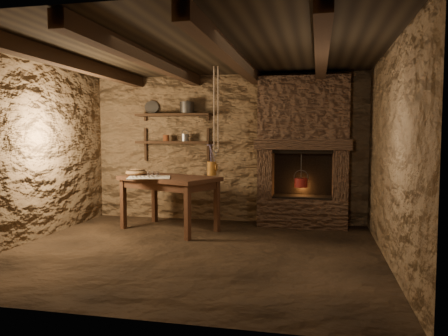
% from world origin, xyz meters
% --- Properties ---
extents(floor, '(4.50, 4.50, 0.00)m').
position_xyz_m(floor, '(0.00, 0.00, 0.00)').
color(floor, black).
rests_on(floor, ground).
extents(back_wall, '(4.50, 0.04, 2.40)m').
position_xyz_m(back_wall, '(0.00, 2.00, 1.20)').
color(back_wall, brown).
rests_on(back_wall, floor).
extents(front_wall, '(4.50, 0.04, 2.40)m').
position_xyz_m(front_wall, '(0.00, -2.00, 1.20)').
color(front_wall, brown).
rests_on(front_wall, floor).
extents(left_wall, '(0.04, 4.00, 2.40)m').
position_xyz_m(left_wall, '(-2.25, 0.00, 1.20)').
color(left_wall, brown).
rests_on(left_wall, floor).
extents(right_wall, '(0.04, 4.00, 2.40)m').
position_xyz_m(right_wall, '(2.25, 0.00, 1.20)').
color(right_wall, brown).
rests_on(right_wall, floor).
extents(ceiling, '(4.50, 4.00, 0.04)m').
position_xyz_m(ceiling, '(0.00, 0.00, 2.40)').
color(ceiling, black).
rests_on(ceiling, back_wall).
extents(beam_far_left, '(0.14, 3.95, 0.16)m').
position_xyz_m(beam_far_left, '(-1.50, 0.00, 2.31)').
color(beam_far_left, black).
rests_on(beam_far_left, ceiling).
extents(beam_mid_left, '(0.14, 3.95, 0.16)m').
position_xyz_m(beam_mid_left, '(-0.50, 0.00, 2.31)').
color(beam_mid_left, black).
rests_on(beam_mid_left, ceiling).
extents(beam_mid_right, '(0.14, 3.95, 0.16)m').
position_xyz_m(beam_mid_right, '(0.50, 0.00, 2.31)').
color(beam_mid_right, black).
rests_on(beam_mid_right, ceiling).
extents(beam_far_right, '(0.14, 3.95, 0.16)m').
position_xyz_m(beam_far_right, '(1.50, 0.00, 2.31)').
color(beam_far_right, black).
rests_on(beam_far_right, ceiling).
extents(shelf_lower, '(1.25, 0.30, 0.04)m').
position_xyz_m(shelf_lower, '(-0.85, 1.84, 1.30)').
color(shelf_lower, black).
rests_on(shelf_lower, back_wall).
extents(shelf_upper, '(1.25, 0.30, 0.04)m').
position_xyz_m(shelf_upper, '(-0.85, 1.84, 1.75)').
color(shelf_upper, black).
rests_on(shelf_upper, back_wall).
extents(hearth, '(1.43, 0.51, 2.30)m').
position_xyz_m(hearth, '(1.25, 1.77, 1.23)').
color(hearth, '#3E291F').
rests_on(hearth, floor).
extents(work_table, '(1.62, 1.30, 0.81)m').
position_xyz_m(work_table, '(-0.67, 1.09, 0.43)').
color(work_table, black).
rests_on(work_table, floor).
extents(linen_cloth, '(0.72, 0.64, 0.01)m').
position_xyz_m(linen_cloth, '(-0.89, 0.83, 0.81)').
color(linen_cloth, white).
rests_on(linen_cloth, work_table).
extents(pewter_cutlery_row, '(0.53, 0.34, 0.01)m').
position_xyz_m(pewter_cutlery_row, '(-0.89, 0.81, 0.82)').
color(pewter_cutlery_row, '#9C998E').
rests_on(pewter_cutlery_row, linen_cloth).
extents(drinking_glasses, '(0.19, 0.06, 0.08)m').
position_xyz_m(drinking_glasses, '(-0.87, 0.95, 0.85)').
color(drinking_glasses, silver).
rests_on(drinking_glasses, linen_cloth).
extents(stoneware_jug, '(0.16, 0.16, 0.48)m').
position_xyz_m(stoneware_jug, '(-0.09, 1.38, 1.01)').
color(stoneware_jug, '#A1611F').
rests_on(stoneware_jug, work_table).
extents(wooden_bowl, '(0.40, 0.40, 0.11)m').
position_xyz_m(wooden_bowl, '(-1.25, 1.21, 0.84)').
color(wooden_bowl, olive).
rests_on(wooden_bowl, work_table).
extents(iron_stockpot, '(0.28, 0.28, 0.17)m').
position_xyz_m(iron_stockpot, '(-0.62, 1.84, 1.85)').
color(iron_stockpot, '#2F2D2A').
rests_on(iron_stockpot, shelf_upper).
extents(tin_pan, '(0.25, 0.15, 0.23)m').
position_xyz_m(tin_pan, '(-1.27, 1.94, 1.89)').
color(tin_pan, gray).
rests_on(tin_pan, shelf_upper).
extents(small_kettle, '(0.19, 0.16, 0.18)m').
position_xyz_m(small_kettle, '(-0.66, 1.84, 1.38)').
color(small_kettle, gray).
rests_on(small_kettle, shelf_lower).
extents(rusty_tin, '(0.12, 0.12, 0.10)m').
position_xyz_m(rusty_tin, '(-0.99, 1.84, 1.37)').
color(rusty_tin, '#5F2813').
rests_on(rusty_tin, shelf_lower).
extents(red_pot, '(0.24, 0.24, 0.54)m').
position_xyz_m(red_pot, '(1.23, 1.72, 0.70)').
color(red_pot, maroon).
rests_on(red_pot, hearth).
extents(hanging_ropes, '(0.08, 0.08, 1.20)m').
position_xyz_m(hanging_ropes, '(0.05, 1.05, 1.80)').
color(hanging_ropes, tan).
rests_on(hanging_ropes, ceiling).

